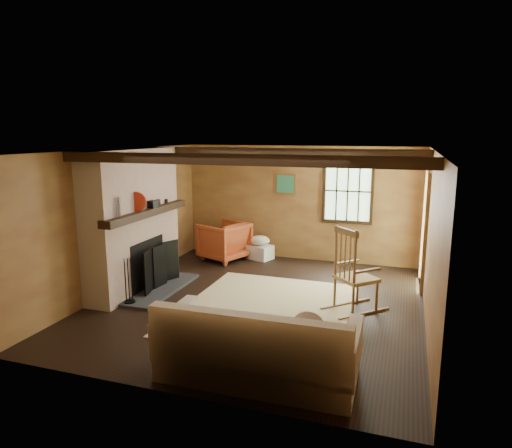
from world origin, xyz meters
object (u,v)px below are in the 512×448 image
at_px(armchair, 224,241).
at_px(fireplace, 135,226).
at_px(sofa, 258,352).
at_px(laundry_basket, 260,252).
at_px(rocking_chair, 354,276).

bearing_deg(armchair, fireplace, 3.34).
distance_m(sofa, laundry_basket, 4.86).
height_order(fireplace, armchair, fireplace).
relative_size(fireplace, armchair, 2.69).
xyz_separation_m(rocking_chair, armchair, (-2.95, 2.01, -0.14)).
height_order(fireplace, laundry_basket, fireplace).
relative_size(rocking_chair, armchair, 1.46).
bearing_deg(laundry_basket, sofa, -72.26).
xyz_separation_m(sofa, laundry_basket, (-1.48, 4.63, -0.16)).
bearing_deg(rocking_chair, laundry_basket, -1.27).
bearing_deg(fireplace, armchair, 71.17).
bearing_deg(fireplace, rocking_chair, 2.37).
relative_size(rocking_chair, laundry_basket, 2.61).
xyz_separation_m(rocking_chair, sofa, (-0.76, -2.33, -0.24)).
bearing_deg(rocking_chair, armchair, 10.20).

